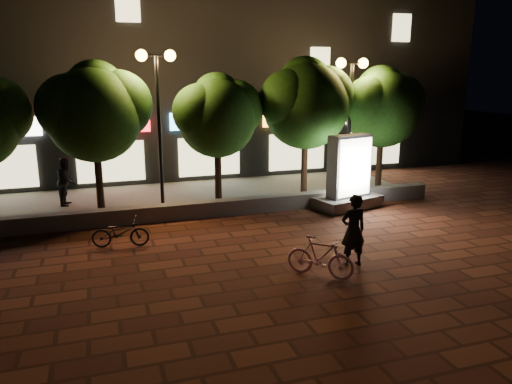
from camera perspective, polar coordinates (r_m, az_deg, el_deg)
name	(u,v)px	position (r m, az deg, el deg)	size (l,w,h in m)	color
ground	(251,258)	(12.45, -0.57, -7.76)	(80.00, 80.00, 0.00)	brown
retaining_wall	(214,208)	(16.04, -4.92, -1.88)	(16.00, 0.45, 0.50)	slate
sidewalk	(199,196)	(18.45, -6.71, -0.49)	(16.00, 5.00, 0.08)	slate
building_block	(168,62)	(24.28, -10.27, 14.63)	(28.00, 8.12, 11.30)	black
tree_left	(95,109)	(16.54, -18.22, 9.22)	(3.60, 3.00, 4.89)	black
tree_mid	(218,113)	(17.04, -4.46, 9.21)	(3.24, 2.70, 4.50)	black
tree_right	(307,100)	(18.09, 5.91, 10.56)	(3.72, 3.10, 5.07)	black
tree_far_right	(383,104)	(19.62, 14.59, 9.88)	(3.48, 2.90, 4.76)	black
street_lamp_left	(157,89)	(16.36, -11.42, 11.64)	(1.26, 0.36, 5.18)	black
street_lamp_right	(351,91)	(18.57, 11.01, 11.49)	(1.26, 0.36, 4.98)	black
ad_kiosk	(349,179)	(17.03, 10.74, 1.53)	(2.55, 1.72, 2.53)	slate
scooter_pink	(320,257)	(11.35, 7.49, -7.51)	(0.45, 1.59, 0.95)	#CD82A0
rider	(353,230)	(11.97, 11.27, -4.40)	(0.65, 0.43, 1.78)	black
scooter_parked	(120,233)	(13.63, -15.52, -4.58)	(0.53, 1.51, 0.79)	black
pedestrian	(67,181)	(18.04, -21.21, 1.19)	(0.82, 0.64, 1.68)	black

